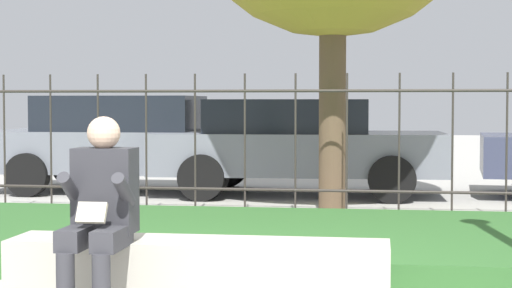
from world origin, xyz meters
The scene contains 6 objects.
stone_bench centered at (-0.21, 0.00, 0.20)m, with size 2.46×0.48×0.46m.
person_seated_reader centered at (-0.77, -0.27, 0.69)m, with size 0.42×0.73×1.26m.
grass_berm centered at (0.00, 2.26, 0.10)m, with size 9.62×3.13×0.20m.
iron_fence centered at (0.00, 4.36, 0.88)m, with size 7.62×0.03×1.67m.
car_parked_left centered at (-2.76, 7.04, 0.76)m, with size 4.18×1.99×1.44m.
car_parked_center centered at (-0.24, 6.89, 0.74)m, with size 4.20×2.08×1.38m.
Camera 1 is at (0.96, -5.37, 1.35)m, focal length 60.00 mm.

